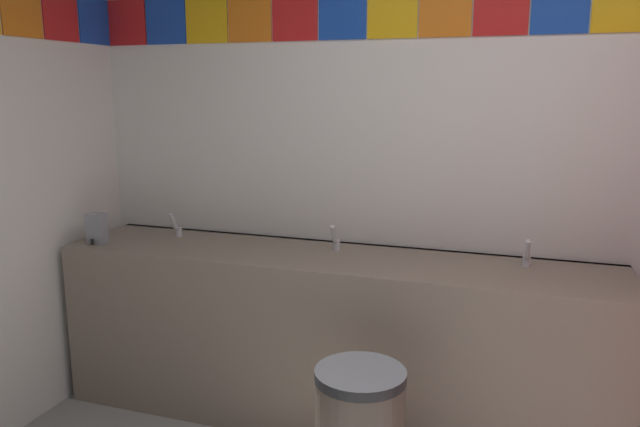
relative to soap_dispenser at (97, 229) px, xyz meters
The scene contains 6 objects.
wall_back 2.19m from the soap_dispenser, 13.27° to the left, with size 4.53×0.09×2.79m.
vanity_counter 1.33m from the soap_dispenser, ahead, with size 2.73×0.57×0.86m.
faucet_left 0.41m from the soap_dispenser, 38.70° to the left, with size 0.04×0.10×0.14m.
faucet_center 1.25m from the soap_dispenser, 11.75° to the left, with size 0.04×0.10×0.14m.
faucet_right 2.15m from the soap_dispenser, ahead, with size 0.04×0.10×0.14m.
soap_dispenser is the anchor object (origin of this frame).
Camera 1 is at (0.04, -1.24, 1.66)m, focal length 34.54 mm.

